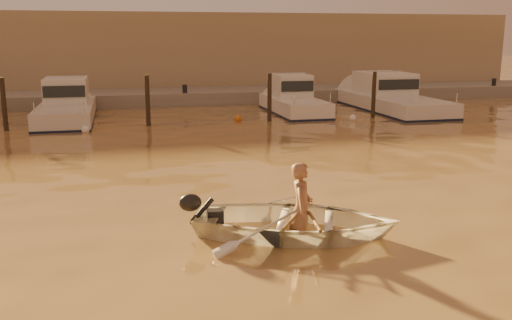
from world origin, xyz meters
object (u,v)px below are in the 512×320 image
object	(u,v)px
dinghy	(296,222)
moored_boat_2	(66,106)
person	(301,208)
waterfront_building	(138,54)
moored_boat_4	(294,100)
moored_boat_5	(391,97)

from	to	relation	value
dinghy	moored_boat_2	xyz separation A→B (m)	(-5.10, 15.81, 0.37)
person	waterfront_building	world-z (taller)	waterfront_building
moored_boat_2	moored_boat_4	size ratio (longest dim) A/B	1.18
moored_boat_5	waterfront_building	world-z (taller)	waterfront_building
moored_boat_4	moored_boat_5	distance (m)	4.89
moored_boat_2	waterfront_building	xyz separation A→B (m)	(3.46, 11.00, 1.77)
person	moored_boat_5	xyz separation A→B (m)	(9.73, 15.84, 0.10)
moored_boat_2	moored_boat_5	distance (m)	14.92
moored_boat_4	person	bearing A→B (deg)	-106.97
dinghy	moored_boat_4	xyz separation A→B (m)	(4.93, 15.81, 0.37)
person	moored_boat_4	distance (m)	16.57
waterfront_building	moored_boat_2	bearing A→B (deg)	-107.48
person	moored_boat_2	bearing A→B (deg)	39.72
moored_boat_2	waterfront_building	distance (m)	11.67
person	moored_boat_2	size ratio (longest dim) A/B	0.22
dinghy	waterfront_building	bearing A→B (deg)	25.07
moored_boat_5	waterfront_building	size ratio (longest dim) A/B	0.19
moored_boat_4	moored_boat_5	size ratio (longest dim) A/B	0.70
dinghy	moored_boat_2	distance (m)	16.61
person	moored_boat_5	bearing A→B (deg)	-9.97
person	moored_boat_4	size ratio (longest dim) A/B	0.27
dinghy	person	world-z (taller)	person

